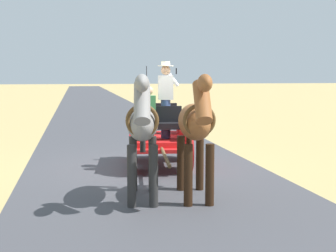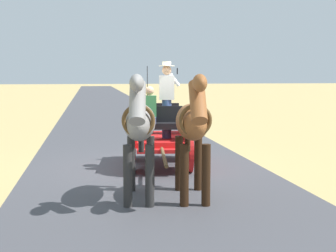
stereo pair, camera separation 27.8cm
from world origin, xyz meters
The scene contains 5 objects.
ground_plane centered at (0.00, 0.00, 0.00)m, with size 200.00×200.00×0.00m, color tan.
road_surface centered at (0.00, 0.00, 0.00)m, with size 5.54×160.00×0.01m, color #424247.
horse_drawn_carriage centered at (-0.37, 0.04, 0.82)m, with size 1.67×4.52×2.50m.
horse_near_side centered at (-0.49, 3.10, 1.32)m, with size 0.72×2.14×2.21m.
horse_off_side centered at (0.43, 3.00, 1.32)m, with size 0.78×2.15×2.21m.
Camera 1 is at (1.55, 11.02, 2.20)m, focal length 50.32 mm.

